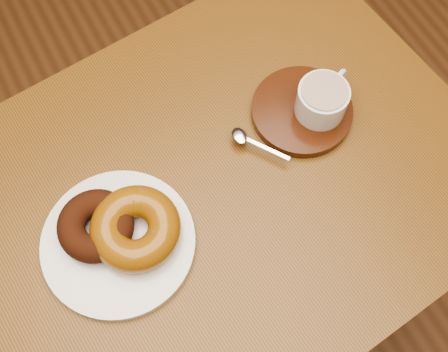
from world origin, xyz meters
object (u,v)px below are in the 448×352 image
donut_plate (118,243)px  coffee_cup (322,99)px  cafe_table (214,216)px  saucer (302,111)px

donut_plate → coffee_cup: size_ratio=2.20×
coffee_cup → cafe_table: bearing=164.6°
saucer → cafe_table: bearing=-166.2°
cafe_table → donut_plate: donut_plate is taller
cafe_table → saucer: size_ratio=5.63×
saucer → coffee_cup: bearing=-30.4°
donut_plate → saucer: 0.35m
cafe_table → coffee_cup: 0.27m
cafe_table → donut_plate: 0.21m
donut_plate → coffee_cup: (0.37, 0.05, 0.04)m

